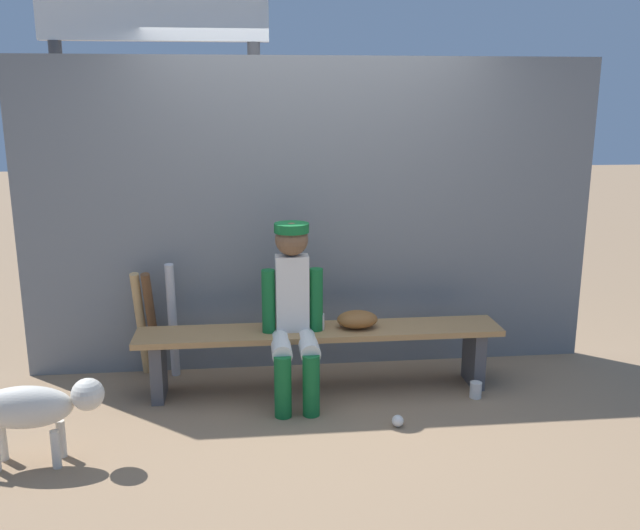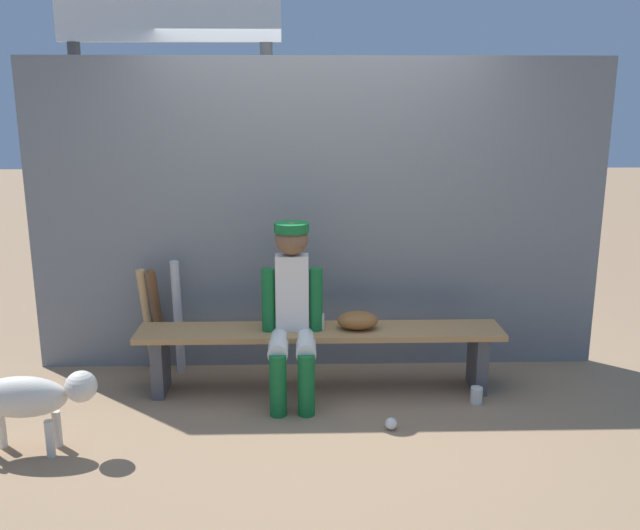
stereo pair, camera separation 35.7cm
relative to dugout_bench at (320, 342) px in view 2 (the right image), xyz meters
name	(u,v)px [view 2 (the right image)]	position (x,y,z in m)	size (l,w,h in m)	color
ground_plane	(320,390)	(0.00, 0.00, -0.35)	(30.00, 30.00, 0.00)	#937556
chainlink_fence	(318,218)	(0.00, 0.49, 0.78)	(4.18, 0.03, 2.27)	slate
dugout_bench	(320,342)	(0.00, 0.00, 0.00)	(2.49, 0.36, 0.45)	#AD7F4C
player_seated	(292,307)	(-0.19, -0.11, 0.29)	(0.41, 0.55, 1.19)	silver
baseball_glove	(358,320)	(0.26, 0.00, 0.16)	(0.28, 0.20, 0.12)	brown
bat_aluminum_silver	(178,317)	(-1.03, 0.35, 0.08)	(0.06, 0.06, 0.85)	#B7B7BC
bat_wood_dark	(158,320)	(-1.17, 0.37, 0.05)	(0.06, 0.06, 0.81)	brown
bat_wood_tan	(148,320)	(-1.25, 0.38, 0.05)	(0.06, 0.06, 0.81)	tan
baseball	(391,424)	(0.42, -0.59, -0.31)	(0.07, 0.07, 0.07)	white
cup_on_ground	(476,395)	(1.04, -0.24, -0.30)	(0.08, 0.08, 0.11)	silver
cup_on_bench	(318,322)	(-0.01, -0.01, 0.15)	(0.08, 0.08, 0.11)	silver
scoreboard	(179,54)	(-1.07, 1.22, 1.96)	(2.01, 0.27, 3.35)	#3F3F42
dog	(31,398)	(-1.66, -0.81, -0.02)	(0.84, 0.20, 0.49)	beige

